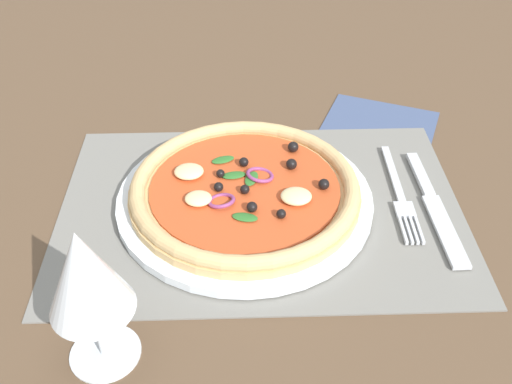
{
  "coord_description": "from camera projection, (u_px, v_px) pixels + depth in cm",
  "views": [
    {
      "loc": [
        2.23,
        52.51,
        45.09
      ],
      "look_at": [
        0.54,
        0.0,
        2.45
      ],
      "focal_mm": 41.71,
      "sensor_mm": 36.0,
      "label": 1
    }
  ],
  "objects": [
    {
      "name": "plate",
      "position": [
        245.0,
        199.0,
        0.69
      ],
      "size": [
        29.6,
        29.6,
        1.05
      ],
      "primitive_type": "cylinder",
      "color": "white",
      "rests_on": "placemat"
    },
    {
      "name": "placemat",
      "position": [
        261.0,
        207.0,
        0.69
      ],
      "size": [
        46.42,
        32.22,
        0.4
      ],
      "primitive_type": "cube",
      "color": "slate",
      "rests_on": "ground_plane"
    },
    {
      "name": "pizza",
      "position": [
        245.0,
        188.0,
        0.68
      ],
      "size": [
        26.61,
        26.61,
        2.64
      ],
      "color": "tan",
      "rests_on": "plate"
    },
    {
      "name": "wine_glass",
      "position": [
        85.0,
        275.0,
        0.47
      ],
      "size": [
        7.2,
        7.2,
        14.9
      ],
      "color": "silver",
      "rests_on": "ground_plane"
    },
    {
      "name": "knife",
      "position": [
        435.0,
        207.0,
        0.68
      ],
      "size": [
        2.33,
        20.04,
        0.62
      ],
      "rotation": [
        0.0,
        0.0,
        1.6
      ],
      "color": "silver",
      "rests_on": "placemat"
    },
    {
      "name": "fork",
      "position": [
        400.0,
        197.0,
        0.7
      ],
      "size": [
        2.27,
        18.02,
        0.44
      ],
      "rotation": [
        0.0,
        0.0,
        1.55
      ],
      "color": "silver",
      "rests_on": "placemat"
    },
    {
      "name": "napkin",
      "position": [
        379.0,
        126.0,
        0.83
      ],
      "size": [
        18.99,
        18.19,
        0.36
      ],
      "primitive_type": "cube",
      "rotation": [
        0.0,
        0.0,
        -0.4
      ],
      "color": "#425175",
      "rests_on": "ground_plane"
    },
    {
      "name": "ground_plane",
      "position": [
        261.0,
        216.0,
        0.7
      ],
      "size": [
        190.0,
        140.0,
        2.4
      ],
      "primitive_type": "cube",
      "color": "brown"
    }
  ]
}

